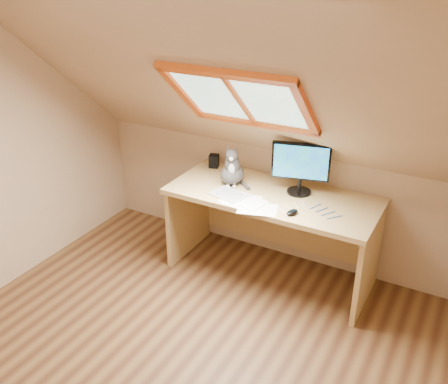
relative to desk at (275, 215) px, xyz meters
The scene contains 10 objects.
ground 1.56m from the desk, 95.31° to the right, with size 3.50×3.50×0.00m, color brown.
room_shell 1.79m from the desk, 95.00° to the right, with size 3.52×3.52×2.41m.
desk is the anchor object (origin of this frame).
monitor 0.51m from the desk, 13.51° to the left, with size 0.46×0.20×0.43m.
cat 0.53m from the desk, behind, with size 0.26×0.28×0.35m.
desk_speaker 0.77m from the desk, 165.58° to the left, with size 0.08×0.08×0.12m, color black.
graphics_tablet 0.47m from the desk, 138.09° to the right, with size 0.28×0.20×0.01m, color #B2B2B7.
mouse 0.49m from the desk, 50.60° to the right, with size 0.06×0.11×0.03m, color black.
papers 0.42m from the desk, 106.06° to the right, with size 0.35×0.30×0.01m.
cables 0.48m from the desk, 27.00° to the right, with size 0.51×0.26×0.01m.
Camera 1 is at (1.53, -1.98, 2.55)m, focal length 40.00 mm.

